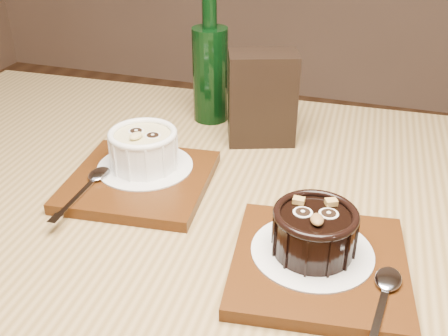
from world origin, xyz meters
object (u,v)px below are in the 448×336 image
Objects in this scene: ramekin_white at (144,147)px; tray_right at (319,265)px; table at (232,279)px; tray_left at (140,181)px; ramekin_dark at (314,229)px; green_bottle at (210,71)px; condiment_stand at (262,98)px.

ramekin_white is 0.29m from tray_right.
tray_left is at bearing 164.22° from table.
ramekin_dark is 0.40m from green_bottle.
condiment_stand reaches higher than tray_right.
tray_right reaches higher than table.
tray_left is 0.27m from tray_right.
tray_left is 0.23m from condiment_stand.
table is 6.86× the size of tray_right.
condiment_stand reaches higher than ramekin_white.
ramekin_white reaches higher than tray_left.
table is 0.18m from tray_left.
green_bottle is at bearing 151.97° from condiment_stand.
condiment_stand reaches higher than ramekin_dark.
ramekin_white is 0.51× the size of tray_right.
table is 0.21m from ramekin_white.
ramekin_white is 0.43× the size of green_bottle.
ramekin_white is (-0.15, 0.06, 0.14)m from table.
table is 6.86× the size of tray_left.
tray_right is at bearing -58.07° from ramekin_dark.
table is at bearing 142.78° from ramekin_dark.
ramekin_white is 0.20m from condiment_stand.
condiment_stand reaches higher than table.
ramekin_dark is at bearing -54.76° from green_bottle.
ramekin_dark is (0.25, -0.11, -0.00)m from ramekin_white.
tray_left reaches higher than table.
green_bottle reaches higher than tray_left.
green_bottle is at bearing 114.27° from table.
tray_right is (0.26, -0.12, -0.04)m from ramekin_white.
table is at bearing 153.55° from tray_right.
table is at bearing -12.70° from ramekin_white.
ramekin_dark is at bearing -19.44° from tray_left.
tray_right is 0.04m from ramekin_dark.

